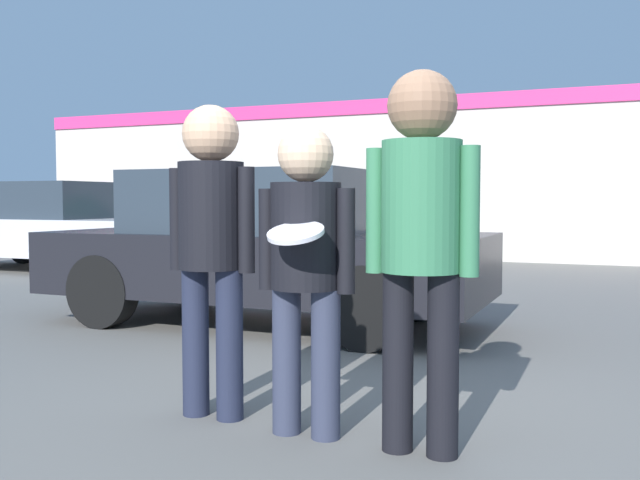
{
  "coord_description": "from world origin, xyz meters",
  "views": [
    {
      "loc": [
        1.45,
        -3.56,
        1.21
      ],
      "look_at": [
        -0.04,
        -0.08,
        1.0
      ],
      "focal_mm": 40.0,
      "sensor_mm": 36.0,
      "label": 1
    }
  ],
  "objects_px": {
    "person_left": "(211,231)",
    "shrub": "(383,228)",
    "person_middle_with_frisbee": "(306,254)",
    "parked_car_near": "(263,247)",
    "person_right": "(421,223)",
    "parked_car_far": "(47,226)"
  },
  "relations": [
    {
      "from": "person_middle_with_frisbee",
      "to": "parked_car_far",
      "type": "distance_m",
      "value": 9.93
    },
    {
      "from": "person_right",
      "to": "parked_car_near",
      "type": "bearing_deg",
      "value": 129.32
    },
    {
      "from": "person_left",
      "to": "shrub",
      "type": "height_order",
      "value": "person_left"
    },
    {
      "from": "person_left",
      "to": "person_middle_with_frisbee",
      "type": "bearing_deg",
      "value": -7.87
    },
    {
      "from": "person_middle_with_frisbee",
      "to": "parked_car_far",
      "type": "height_order",
      "value": "person_middle_with_frisbee"
    },
    {
      "from": "person_right",
      "to": "parked_car_far",
      "type": "relative_size",
      "value": 0.42
    },
    {
      "from": "person_middle_with_frisbee",
      "to": "person_right",
      "type": "height_order",
      "value": "person_right"
    },
    {
      "from": "person_right",
      "to": "shrub",
      "type": "height_order",
      "value": "person_right"
    },
    {
      "from": "person_left",
      "to": "parked_car_near",
      "type": "xyz_separation_m",
      "value": [
        -1.15,
        2.78,
        -0.29
      ]
    },
    {
      "from": "shrub",
      "to": "parked_car_near",
      "type": "bearing_deg",
      "value": -80.99
    },
    {
      "from": "person_right",
      "to": "parked_car_near",
      "type": "relative_size",
      "value": 0.43
    },
    {
      "from": "person_middle_with_frisbee",
      "to": "parked_car_near",
      "type": "height_order",
      "value": "person_middle_with_frisbee"
    },
    {
      "from": "person_middle_with_frisbee",
      "to": "shrub",
      "type": "xyz_separation_m",
      "value": [
        -2.91,
        10.14,
        -0.27
      ]
    },
    {
      "from": "person_right",
      "to": "parked_car_near",
      "type": "xyz_separation_m",
      "value": [
        -2.37,
        2.89,
        -0.35
      ]
    },
    {
      "from": "shrub",
      "to": "parked_car_far",
      "type": "bearing_deg",
      "value": -140.89
    },
    {
      "from": "parked_car_far",
      "to": "person_left",
      "type": "bearing_deg",
      "value": -40.62
    },
    {
      "from": "parked_car_far",
      "to": "shrub",
      "type": "distance_m",
      "value": 6.23
    },
    {
      "from": "person_middle_with_frisbee",
      "to": "person_right",
      "type": "distance_m",
      "value": 0.63
    },
    {
      "from": "parked_car_far",
      "to": "shrub",
      "type": "bearing_deg",
      "value": 39.11
    },
    {
      "from": "person_middle_with_frisbee",
      "to": "shrub",
      "type": "height_order",
      "value": "person_middle_with_frisbee"
    },
    {
      "from": "person_left",
      "to": "parked_car_far",
      "type": "height_order",
      "value": "person_left"
    },
    {
      "from": "person_left",
      "to": "parked_car_far",
      "type": "distance_m",
      "value": 9.41
    }
  ]
}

